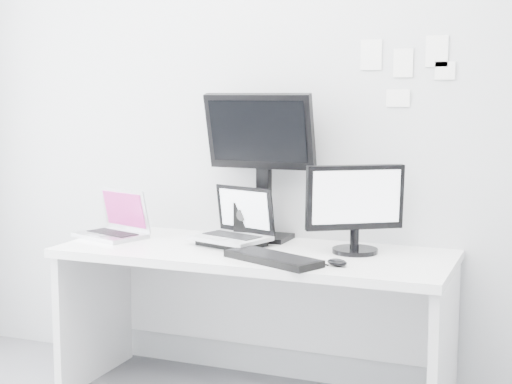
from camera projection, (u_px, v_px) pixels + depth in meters
back_wall at (280, 112)px, 3.74m from camera, size 3.60×0.00×3.60m
desk at (254, 327)px, 3.54m from camera, size 1.80×0.70×0.73m
macbook at (110, 213)px, 3.77m from camera, size 0.40×0.35×0.25m
speaker at (246, 221)px, 3.71m from camera, size 0.12×0.12×0.19m
dell_laptop at (230, 216)px, 3.56m from camera, size 0.40×0.35×0.28m
rear_monitor at (261, 165)px, 3.70m from camera, size 0.54×0.20×0.73m
samsung_monitor at (356, 208)px, 3.40m from camera, size 0.49×0.42×0.41m
keyboard at (273, 259)px, 3.24m from camera, size 0.48×0.33×0.03m
mouse at (337, 262)px, 3.16m from camera, size 0.11×0.09×0.03m
wall_note_0 at (371, 55)px, 3.53m from camera, size 0.10×0.00×0.14m
wall_note_1 at (403, 63)px, 3.48m from camera, size 0.09×0.00×0.13m
wall_note_2 at (437, 51)px, 3.42m from camera, size 0.10×0.00×0.14m
wall_note_3 at (398, 98)px, 3.51m from camera, size 0.11×0.00×0.08m
wall_note_4 at (445, 71)px, 3.42m from camera, size 0.09×0.00×0.08m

